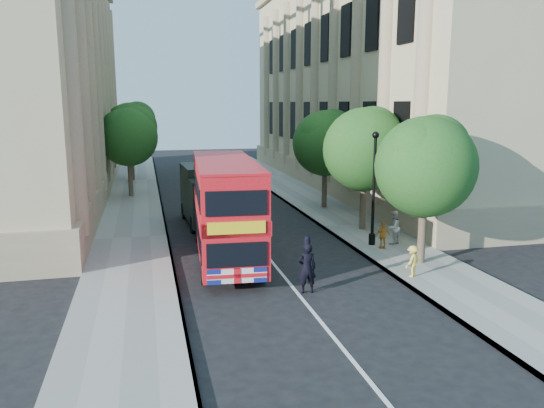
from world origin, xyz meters
TOP-DOWN VIEW (x-y plane):
  - ground at (0.00, 0.00)m, footprint 120.00×120.00m
  - pavement_right at (5.75, 10.00)m, footprint 3.50×80.00m
  - pavement_left at (-5.75, 10.00)m, footprint 3.50×80.00m
  - building_right at (13.80, 24.00)m, footprint 12.00×38.00m
  - building_left at (-13.80, 24.00)m, footprint 12.00×38.00m
  - tree_right_near at (5.84, 3.03)m, footprint 4.00×4.00m
  - tree_right_mid at (5.84, 9.03)m, footprint 4.20×4.20m
  - tree_right_far at (5.84, 15.03)m, footprint 4.00×4.00m
  - tree_left_far at (-5.96, 22.03)m, footprint 4.00×4.00m
  - tree_left_back at (-5.96, 30.03)m, footprint 4.20×4.20m
  - lamp_post at (5.00, 6.00)m, footprint 0.32×0.32m
  - double_decker_bus at (-1.77, 5.75)m, footprint 2.96×9.07m
  - box_van at (-1.79, 12.38)m, footprint 2.50×5.61m
  - police_constable at (0.33, 1.00)m, footprint 0.68×0.47m
  - woman_pedestrian at (5.98, 5.88)m, footprint 0.95×0.89m
  - child_a at (5.19, 5.28)m, footprint 0.71×0.31m
  - child_b at (4.59, 1.44)m, footprint 0.88×0.76m

SIDE VIEW (x-z plane):
  - ground at x=0.00m, z-range 0.00..0.00m
  - pavement_right at x=5.75m, z-range 0.00..0.12m
  - pavement_left at x=-5.75m, z-range 0.00..0.12m
  - child_b at x=4.59m, z-range 0.12..1.30m
  - child_a at x=5.19m, z-range 0.12..1.31m
  - police_constable at x=0.33m, z-range 0.00..1.78m
  - woman_pedestrian at x=5.98m, z-range 0.12..1.68m
  - box_van at x=-1.79m, z-range -0.03..3.12m
  - double_decker_bus at x=-1.77m, z-range 0.22..4.34m
  - lamp_post at x=5.00m, z-range -0.07..5.09m
  - tree_right_near at x=5.84m, z-range 1.21..7.29m
  - tree_right_far at x=5.84m, z-range 1.24..7.39m
  - tree_left_far at x=-5.96m, z-range 1.30..7.59m
  - tree_right_mid at x=5.84m, z-range 1.26..7.63m
  - tree_left_back at x=-5.96m, z-range 1.38..8.03m
  - building_right at x=13.80m, z-range 0.00..18.00m
  - building_left at x=-13.80m, z-range 0.00..18.00m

